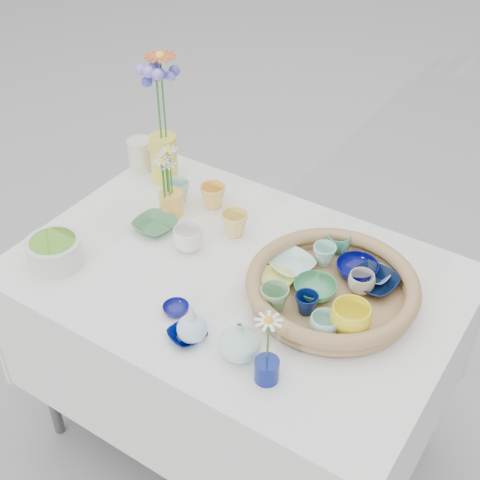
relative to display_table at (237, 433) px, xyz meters
The scene contains 34 objects.
ground 0.00m from the display_table, ahead, with size 80.00×80.00×0.00m, color #A2A29C.
display_table is the anchor object (origin of this frame).
wicker_tray 0.85m from the display_table, 10.12° to the left, with size 0.47×0.47×0.08m, color olive, non-canonical shape.
tray_ceramic_0 0.87m from the display_table, 28.32° to the left, with size 0.12×0.12×0.04m, color #060861.
tray_ceramic_1 0.89m from the display_table, 21.21° to the left, with size 0.13×0.13×0.03m, color black.
tray_ceramic_2 0.91m from the display_table, ahead, with size 0.11×0.11×0.08m, color yellow.
tray_ceramic_3 0.84m from the display_table, ahead, with size 0.12×0.12×0.04m, color #408C5C.
tray_ceramic_4 0.84m from the display_table, 25.66° to the right, with size 0.08×0.08×0.07m, color #71A475.
tray_ceramic_5 0.81m from the display_table, 31.21° to the left, with size 0.12×0.12×0.03m, color silver.
tray_ceramic_6 0.85m from the display_table, 37.17° to the left, with size 0.07×0.07×0.06m, color #9AD3C2.
tray_ceramic_7 0.89m from the display_table, 17.15° to the left, with size 0.07×0.07×0.06m, color beige.
tray_ceramic_8 0.88m from the display_table, 26.63° to the left, with size 0.09×0.09×0.02m, color #6B9FD4.
tray_ceramic_9 0.85m from the display_table, 11.11° to the right, with size 0.06×0.06×0.06m, color #051446.
tray_ceramic_10 0.81m from the display_table, ahead, with size 0.10×0.10×0.03m, color #F3F479.
tray_ceramic_11 0.88m from the display_table, 16.22° to the right, with size 0.08×0.08×0.06m, color #98D3CE.
tray_ceramic_12 0.87m from the display_table, 47.87° to the left, with size 0.07×0.07×0.06m, color #419F79.
loose_ceramic_0 0.87m from the display_table, 136.19° to the left, with size 0.08×0.08×0.08m, color #F5BC4E.
loose_ceramic_1 0.82m from the display_table, 125.03° to the left, with size 0.08×0.08×0.08m, color #EDCF67.
loose_ceramic_2 0.85m from the display_table, behind, with size 0.13×0.13×0.03m, color #447E4E.
loose_ceramic_3 0.82m from the display_table, behind, with size 0.09×0.09×0.07m, color white.
loose_ceramic_4 0.81m from the display_table, 101.35° to the right, with size 0.07×0.07×0.02m, color navy.
loose_ceramic_5 0.90m from the display_table, 150.71° to the left, with size 0.07×0.07×0.07m, color #A7D5C9.
loose_ceramic_6 0.83m from the display_table, 82.52° to the right, with size 0.09×0.09×0.02m, color #000A4D.
fluted_bowl 0.96m from the display_table, 151.32° to the right, with size 0.16×0.16×0.08m, color silver, non-canonical shape.
bud_vase_paleblue 0.87m from the display_table, 79.61° to the right, with size 0.08×0.08×0.12m, color silver, non-canonical shape.
bud_vase_seafoam 0.88m from the display_table, 55.05° to the right, with size 0.10×0.10×0.11m, color silver.
bud_vase_cobalt 0.89m from the display_table, 45.99° to the right, with size 0.06×0.06×0.06m, color navy.
single_daisy 0.97m from the display_table, 45.42° to the right, with size 0.08×0.08×0.14m, color white, non-canonical shape.
tall_vase_yellow 1.01m from the display_table, 150.11° to the left, with size 0.09×0.09×0.17m, color yellow.
gerbera 1.20m from the display_table, 148.85° to the left, with size 0.11×0.11×0.30m, color #DD5927, non-canonical shape.
hydrangea 1.18m from the display_table, 150.70° to the left, with size 0.09×0.09×0.31m, color #454DB8, non-canonical shape.
white_pitcher 1.05m from the display_table, 154.35° to the left, with size 0.12×0.09×0.11m, color beige, non-canonical shape.
daisy_cup 0.88m from the display_table, 159.09° to the left, with size 0.08×0.08×0.08m, color #FFBA4A.
daisy_posy 0.99m from the display_table, 161.06° to the left, with size 0.08×0.08×0.16m, color silver, non-canonical shape.
Camera 1 is at (0.81, -1.21, 2.03)m, focal length 50.00 mm.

